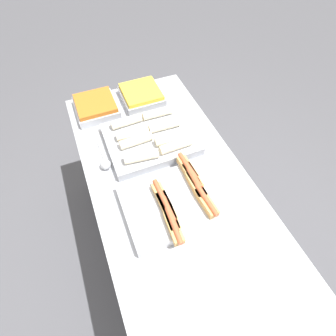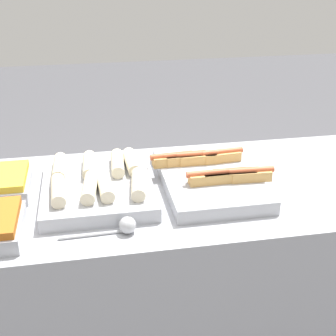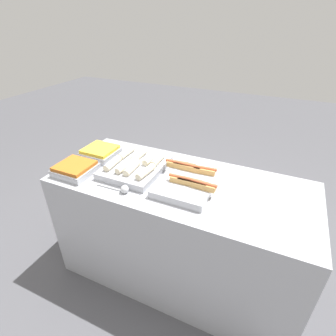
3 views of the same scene
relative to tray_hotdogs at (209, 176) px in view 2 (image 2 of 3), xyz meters
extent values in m
cube|color=#A8AAB2|center=(-0.06, 0.00, -0.48)|extent=(1.73, 0.75, 0.89)
cube|color=#A8AAB2|center=(0.00, 0.00, -0.01)|extent=(0.34, 0.51, 0.05)
cube|color=tan|center=(0.07, 0.09, 0.03)|extent=(0.14, 0.05, 0.04)
cylinder|color=#C15633|center=(0.07, 0.09, 0.05)|extent=(0.16, 0.03, 0.02)
cube|color=tan|center=(-0.07, 0.09, 0.03)|extent=(0.14, 0.05, 0.04)
cylinder|color=#C15633|center=(-0.07, 0.09, 0.05)|extent=(0.16, 0.03, 0.02)
cube|color=tan|center=(0.03, -0.08, 0.03)|extent=(0.14, 0.05, 0.04)
cylinder|color=#C15633|center=(0.03, -0.08, 0.05)|extent=(0.16, 0.03, 0.02)
cube|color=tan|center=(-0.12, 0.09, 0.03)|extent=(0.14, 0.05, 0.04)
cylinder|color=#C15633|center=(-0.12, 0.09, 0.05)|extent=(0.16, 0.03, 0.02)
cube|color=tan|center=(0.12, -0.09, 0.03)|extent=(0.14, 0.05, 0.04)
cylinder|color=#C15633|center=(0.12, -0.09, 0.05)|extent=(0.16, 0.03, 0.02)
cube|color=tan|center=(-0.02, -0.08, 0.03)|extent=(0.14, 0.05, 0.04)
cylinder|color=#C15633|center=(-0.02, -0.08, 0.05)|extent=(0.16, 0.03, 0.02)
cube|color=tan|center=(-0.03, 0.08, 0.03)|extent=(0.14, 0.04, 0.04)
cylinder|color=#C15633|center=(-0.03, 0.08, 0.05)|extent=(0.16, 0.02, 0.02)
cube|color=tan|center=(0.07, -0.08, 0.03)|extent=(0.14, 0.05, 0.04)
cylinder|color=#C15633|center=(0.07, -0.08, 0.05)|extent=(0.16, 0.03, 0.02)
cube|color=#A8AAB2|center=(-0.40, 0.00, -0.01)|extent=(0.38, 0.46, 0.05)
cylinder|color=beige|center=(-0.27, 0.09, 0.04)|extent=(0.05, 0.17, 0.05)
cylinder|color=beige|center=(-0.32, 0.09, 0.04)|extent=(0.06, 0.17, 0.05)
cylinder|color=beige|center=(-0.38, -0.08, 0.04)|extent=(0.05, 0.17, 0.05)
cylinder|color=beige|center=(-0.53, -0.09, 0.04)|extent=(0.05, 0.17, 0.05)
cylinder|color=beige|center=(-0.43, -0.09, 0.04)|extent=(0.06, 0.17, 0.05)
cylinder|color=beige|center=(-0.27, -0.09, 0.04)|extent=(0.07, 0.17, 0.05)
cylinder|color=beige|center=(-0.43, 0.09, 0.04)|extent=(0.05, 0.17, 0.05)
cylinder|color=beige|center=(-0.53, 0.09, 0.04)|extent=(0.05, 0.17, 0.05)
cylinder|color=#B2B5BA|center=(-0.43, -0.26, -0.03)|extent=(0.21, 0.02, 0.01)
sphere|color=#B2B5BA|center=(-0.33, -0.26, -0.01)|extent=(0.05, 0.05, 0.05)
camera|label=1|loc=(0.52, -0.27, 1.02)|focal=28.00mm
camera|label=2|loc=(-0.42, -1.46, 0.75)|focal=50.00mm
camera|label=3|loc=(0.47, -1.35, 0.92)|focal=28.00mm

